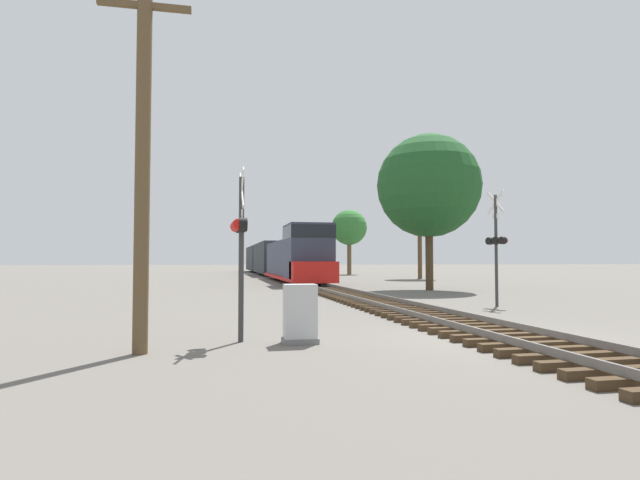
# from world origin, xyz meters

# --- Properties ---
(ground_plane) EXTENTS (400.00, 400.00, 0.00)m
(ground_plane) POSITION_xyz_m (0.00, 0.00, 0.00)
(ground_plane) COLOR #666059
(rail_track_bed) EXTENTS (2.60, 160.00, 0.31)m
(rail_track_bed) POSITION_xyz_m (0.00, -0.00, 0.14)
(rail_track_bed) COLOR #42301E
(rail_track_bed) RESTS_ON ground
(freight_train) EXTENTS (3.14, 54.68, 4.41)m
(freight_train) POSITION_xyz_m (0.00, 48.53, 2.03)
(freight_train) COLOR #33384C
(freight_train) RESTS_ON ground
(crossing_signal_near) EXTENTS (0.35, 1.01, 3.87)m
(crossing_signal_near) POSITION_xyz_m (-5.92, 0.72, 2.40)
(crossing_signal_near) COLOR #333333
(crossing_signal_near) RESTS_ON ground
(crossing_signal_far) EXTENTS (0.51, 1.01, 4.59)m
(crossing_signal_far) POSITION_xyz_m (4.47, 7.34, 2.54)
(crossing_signal_far) COLOR #333333
(crossing_signal_far) RESTS_ON ground
(relay_cabinet) EXTENTS (0.77, 0.54, 1.29)m
(relay_cabinet) POSITION_xyz_m (-4.62, 0.25, 0.64)
(relay_cabinet) COLOR slate
(relay_cabinet) RESTS_ON ground
(utility_pole) EXTENTS (1.80, 0.29, 7.50)m
(utility_pole) POSITION_xyz_m (-7.87, -0.35, 3.87)
(utility_pole) COLOR brown
(utility_pole) RESTS_ON ground
(tree_far_right) EXTENTS (6.35, 6.35, 9.59)m
(tree_far_right) POSITION_xyz_m (6.33, 17.91, 6.40)
(tree_far_right) COLOR #473521
(tree_far_right) RESTS_ON ground
(tree_mid_background) EXTENTS (4.66, 4.66, 9.57)m
(tree_mid_background) POSITION_xyz_m (13.28, 35.67, 7.20)
(tree_mid_background) COLOR brown
(tree_mid_background) RESTS_ON ground
(tree_deep_background) EXTENTS (4.62, 4.62, 8.46)m
(tree_deep_background) POSITION_xyz_m (10.50, 52.18, 6.09)
(tree_deep_background) COLOR brown
(tree_deep_background) RESTS_ON ground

